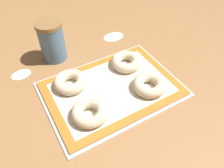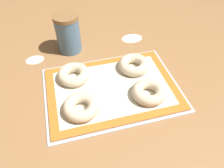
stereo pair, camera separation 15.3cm
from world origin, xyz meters
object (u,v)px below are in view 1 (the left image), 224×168
baking_tray (112,89)px  bagel_front_left (90,112)px  bagel_back_left (70,82)px  bagel_back_right (126,62)px  flour_canister (52,41)px  bagel_front_right (149,85)px

baking_tray → bagel_front_left: bearing=-149.5°
bagel_back_left → bagel_back_right: 0.26m
bagel_back_left → flour_canister: bearing=86.8°
bagel_front_right → bagel_back_right: bearing=91.3°
bagel_back_left → flour_canister: 0.22m
flour_canister → bagel_back_left: bearing=-93.2°
baking_tray → bagel_back_left: size_ratio=4.04×
bagel_front_left → bagel_back_left: (-0.00, 0.17, 0.00)m
bagel_back_right → bagel_back_left: bearing=178.5°
baking_tray → flour_canister: size_ratio=2.92×
bagel_front_left → flour_canister: flour_canister is taller
baking_tray → flour_canister: flour_canister is taller
baking_tray → bagel_front_left: (-0.14, -0.08, 0.03)m
bagel_front_left → bagel_back_left: same height
flour_canister → bagel_back_right: bearing=-42.1°
bagel_back_left → bagel_front_left: bearing=-89.4°
baking_tray → bagel_back_left: (-0.14, 0.09, 0.03)m
bagel_front_right → bagel_back_left: same height
baking_tray → bagel_back_left: 0.17m
bagel_front_left → bagel_back_right: (0.26, 0.17, 0.00)m
bagel_front_left → bagel_front_right: (0.26, 0.00, 0.00)m
bagel_back_left → flour_canister: size_ratio=0.72×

